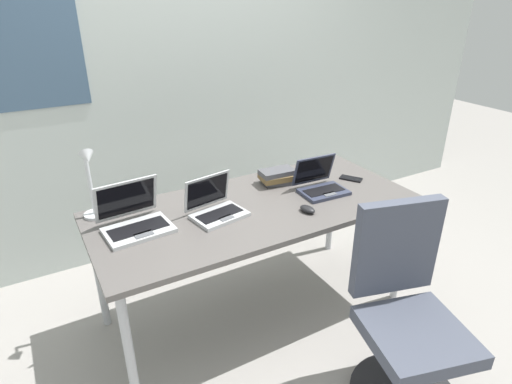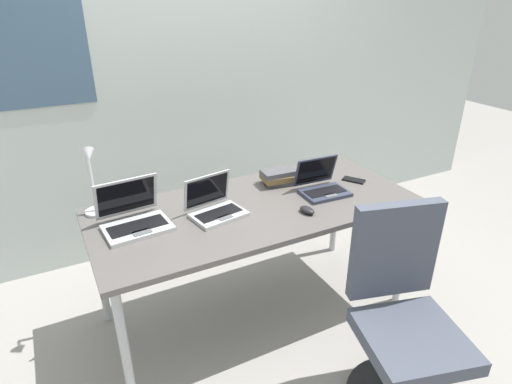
# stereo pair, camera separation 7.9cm
# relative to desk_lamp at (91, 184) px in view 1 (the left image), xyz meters

# --- Properties ---
(ground_plane) EXTENTS (12.00, 12.00, 0.00)m
(ground_plane) POSITION_rel_desk_lamp_xyz_m (0.80, -0.28, -0.94)
(ground_plane) COLOR gray
(wall_back) EXTENTS (6.00, 0.13, 2.60)m
(wall_back) POSITION_rel_desk_lamp_xyz_m (0.80, 0.82, 0.36)
(wall_back) COLOR #B2BCB7
(wall_back) RESTS_ON ground_plane
(desk) EXTENTS (1.80, 0.80, 0.74)m
(desk) POSITION_rel_desk_lamp_xyz_m (0.80, -0.28, -0.25)
(desk) COLOR #595451
(desk) RESTS_ON ground_plane
(desk_lamp) EXTENTS (0.12, 0.18, 0.40)m
(desk_lamp) POSITION_rel_desk_lamp_xyz_m (0.00, 0.00, 0.00)
(desk_lamp) COLOR silver
(desk_lamp) RESTS_ON desk
(laptop_far_corner) EXTENTS (0.28, 0.25, 0.20)m
(laptop_far_corner) POSITION_rel_desk_lamp_xyz_m (1.22, -0.31, -0.16)
(laptop_far_corner) COLOR #33384C
(laptop_far_corner) RESTS_ON desk
(laptop_center) EXTENTS (0.31, 0.27, 0.21)m
(laptop_center) POSITION_rel_desk_lamp_xyz_m (0.56, -0.27, -0.15)
(laptop_center) COLOR #B7BABC
(laptop_center) RESTS_ON desk
(laptop_mid_desk) EXTENTS (0.34, 0.31, 0.23)m
(laptop_mid_desk) POSITION_rel_desk_lamp_xyz_m (0.15, -0.20, -0.15)
(laptop_mid_desk) COLOR #B7BABC
(laptop_mid_desk) RESTS_ON desk
(computer_mouse) EXTENTS (0.07, 0.11, 0.03)m
(computer_mouse) POSITION_rel_desk_lamp_xyz_m (1.00, -0.48, -0.18)
(computer_mouse) COLOR black
(computer_mouse) RESTS_ON desk
(cell_phone) EXTENTS (0.13, 0.15, 0.01)m
(cell_phone) POSITION_rel_desk_lamp_xyz_m (1.50, -0.26, -0.19)
(cell_phone) COLOR black
(cell_phone) RESTS_ON desk
(pill_bottle) EXTENTS (0.04, 0.04, 0.08)m
(pill_bottle) POSITION_rel_desk_lamp_xyz_m (1.33, -0.11, -0.16)
(pill_bottle) COLOR gold
(pill_bottle) RESTS_ON desk
(book_stack) EXTENTS (0.22, 0.16, 0.09)m
(book_stack) POSITION_rel_desk_lamp_xyz_m (1.05, -0.08, -0.15)
(book_stack) COLOR #4C4C51
(book_stack) RESTS_ON desk
(office_chair) EXTENTS (0.55, 0.60, 0.97)m
(office_chair) POSITION_rel_desk_lamp_xyz_m (1.13, -1.12, -0.54)
(office_chair) COLOR black
(office_chair) RESTS_ON ground_plane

